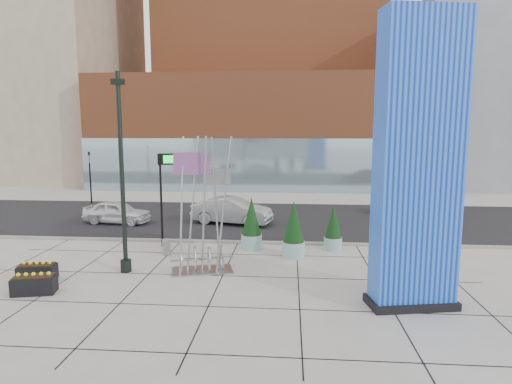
# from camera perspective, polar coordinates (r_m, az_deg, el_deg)

# --- Properties ---
(ground) EXTENTS (160.00, 160.00, 0.00)m
(ground) POSITION_cam_1_polar(r_m,az_deg,el_deg) (18.49, -7.11, -9.93)
(ground) COLOR #9E9991
(ground) RESTS_ON ground
(street_asphalt) EXTENTS (80.00, 12.00, 0.02)m
(street_asphalt) POSITION_cam_1_polar(r_m,az_deg,el_deg) (28.03, -2.99, -3.58)
(street_asphalt) COLOR black
(street_asphalt) RESTS_ON ground
(curb_edge) EXTENTS (80.00, 0.30, 0.12)m
(curb_edge) POSITION_cam_1_polar(r_m,az_deg,el_deg) (22.25, -5.02, -6.60)
(curb_edge) COLOR gray
(curb_edge) RESTS_ON ground
(tower_podium) EXTENTS (34.00, 10.00, 11.00)m
(tower_podium) POSITION_cam_1_polar(r_m,az_deg,el_deg) (44.28, 1.16, 7.92)
(tower_podium) COLOR #A65530
(tower_podium) RESTS_ON ground
(tower_glass_front) EXTENTS (34.00, 0.60, 5.00)m
(tower_glass_front) POSITION_cam_1_polar(r_m,az_deg,el_deg) (39.62, 0.73, 3.54)
(tower_glass_front) COLOR #8CA5B2
(tower_glass_front) RESTS_ON ground
(building_beige_left) EXTENTS (18.00, 20.00, 34.00)m
(building_beige_left) POSITION_cam_1_polar(r_m,az_deg,el_deg) (60.21, -26.44, 18.19)
(building_beige_left) COLOR gray
(building_beige_left) RESTS_ON ground
(building_grey_parking) EXTENTS (20.00, 18.00, 18.00)m
(building_grey_parking) POSITION_cam_1_polar(r_m,az_deg,el_deg) (54.14, 29.50, 10.64)
(building_grey_parking) COLOR slate
(building_grey_parking) RESTS_ON ground
(blue_pylon) EXTENTS (3.01, 1.75, 9.41)m
(blue_pylon) POSITION_cam_1_polar(r_m,az_deg,el_deg) (14.42, 20.76, 2.93)
(blue_pylon) COLOR #0B2BAF
(blue_pylon) RESTS_ON ground
(lamp_post) EXTENTS (0.53, 0.44, 8.00)m
(lamp_post) POSITION_cam_1_polar(r_m,az_deg,el_deg) (17.89, -17.35, -0.09)
(lamp_post) COLOR black
(lamp_post) RESTS_ON ground
(public_art_sculpture) EXTENTS (2.67, 1.81, 5.55)m
(public_art_sculpture) POSITION_cam_1_polar(r_m,az_deg,el_deg) (17.60, -7.19, -5.94)
(public_art_sculpture) COLOR #A9ABAD
(public_art_sculpture) RESTS_ON ground
(concrete_bollard) EXTENTS (0.37, 0.37, 0.73)m
(concrete_bollard) POSITION_cam_1_polar(r_m,az_deg,el_deg) (20.47, -11.85, -7.19)
(concrete_bollard) COLOR gray
(concrete_bollard) RESTS_ON ground
(overhead_street_sign) EXTENTS (2.16, 0.72, 4.63)m
(overhead_street_sign) POSITION_cam_1_polar(r_m,az_deg,el_deg) (21.09, -10.62, 3.27)
(overhead_street_sign) COLOR black
(overhead_street_sign) RESTS_ON ground
(round_planter_east) EXTENTS (0.87, 0.87, 2.18)m
(round_planter_east) POSITION_cam_1_polar(r_m,az_deg,el_deg) (21.05, 10.26, -4.84)
(round_planter_east) COLOR #8BBBB2
(round_planter_east) RESTS_ON ground
(round_planter_mid) EXTENTS (1.04, 1.04, 2.60)m
(round_planter_mid) POSITION_cam_1_polar(r_m,az_deg,el_deg) (19.53, 5.03, -5.16)
(round_planter_mid) COLOR #8BBBB2
(round_planter_mid) RESTS_ON ground
(round_planter_west) EXTENTS (1.02, 1.02, 2.55)m
(round_planter_west) POSITION_cam_1_polar(r_m,az_deg,el_deg) (20.81, -0.60, -4.36)
(round_planter_west) COLOR #8BBBB2
(round_planter_west) RESTS_ON ground
(box_planter_north) EXTENTS (1.44, 0.87, 0.74)m
(box_planter_north) POSITION_cam_1_polar(r_m,az_deg,el_deg) (18.83, -27.14, -9.38)
(box_planter_north) COLOR black
(box_planter_north) RESTS_ON ground
(box_planter_south) EXTENTS (1.54, 1.01, 0.78)m
(box_planter_south) POSITION_cam_1_polar(r_m,az_deg,el_deg) (17.38, -27.46, -10.79)
(box_planter_south) COLOR black
(box_planter_south) RESTS_ON ground
(car_white_west) EXTENTS (4.30, 2.15, 1.41)m
(car_white_west) POSITION_cam_1_polar(r_m,az_deg,el_deg) (27.92, -18.04, -2.58)
(car_white_west) COLOR white
(car_white_west) RESTS_ON ground
(car_silver_mid) EXTENTS (5.19, 2.80, 1.62)m
(car_silver_mid) POSITION_cam_1_polar(r_m,az_deg,el_deg) (26.41, -3.22, -2.54)
(car_silver_mid) COLOR #9FA2A7
(car_silver_mid) RESTS_ON ground
(car_dark_east) EXTENTS (5.07, 2.55, 1.41)m
(car_dark_east) POSITION_cam_1_polar(r_m,az_deg,el_deg) (31.21, 19.70, -1.54)
(car_dark_east) COLOR black
(car_dark_east) RESTS_ON ground
(traffic_signal) EXTENTS (0.15, 0.18, 4.10)m
(traffic_signal) POSITION_cam_1_polar(r_m,az_deg,el_deg) (35.96, -21.25, 2.18)
(traffic_signal) COLOR black
(traffic_signal) RESTS_ON ground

